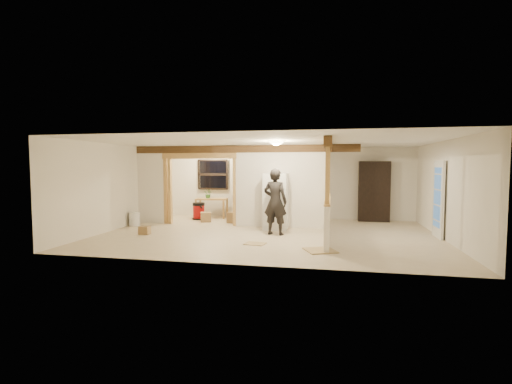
% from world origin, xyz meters
% --- Properties ---
extents(floor, '(9.00, 6.50, 0.01)m').
position_xyz_m(floor, '(0.00, 0.00, -0.01)').
color(floor, beige).
rests_on(floor, ground).
extents(ceiling, '(9.00, 6.50, 0.01)m').
position_xyz_m(ceiling, '(0.00, 0.00, 2.50)').
color(ceiling, white).
extents(wall_back, '(9.00, 0.01, 2.50)m').
position_xyz_m(wall_back, '(0.00, 3.25, 1.25)').
color(wall_back, silver).
rests_on(wall_back, floor).
extents(wall_front, '(9.00, 0.01, 2.50)m').
position_xyz_m(wall_front, '(0.00, -3.25, 1.25)').
color(wall_front, silver).
rests_on(wall_front, floor).
extents(wall_left, '(0.01, 6.50, 2.50)m').
position_xyz_m(wall_left, '(-4.50, 0.00, 1.25)').
color(wall_left, silver).
rests_on(wall_left, floor).
extents(wall_right, '(0.01, 6.50, 2.50)m').
position_xyz_m(wall_right, '(4.50, 0.00, 1.25)').
color(wall_right, silver).
rests_on(wall_right, floor).
extents(partition_left_stub, '(0.90, 0.12, 2.50)m').
position_xyz_m(partition_left_stub, '(-4.05, 1.20, 1.25)').
color(partition_left_stub, silver).
rests_on(partition_left_stub, floor).
extents(partition_center, '(2.80, 0.12, 2.50)m').
position_xyz_m(partition_center, '(0.20, 1.20, 1.25)').
color(partition_center, silver).
rests_on(partition_center, floor).
extents(doorway_frame, '(2.46, 0.14, 2.20)m').
position_xyz_m(doorway_frame, '(-2.40, 1.20, 1.10)').
color(doorway_frame, tan).
rests_on(doorway_frame, floor).
extents(header_beam_back, '(7.00, 0.18, 0.22)m').
position_xyz_m(header_beam_back, '(-1.00, 1.20, 2.38)').
color(header_beam_back, '#53371C').
rests_on(header_beam_back, ceiling).
extents(header_beam_right, '(0.18, 3.30, 0.22)m').
position_xyz_m(header_beam_right, '(1.60, -0.40, 2.38)').
color(header_beam_right, '#53371C').
rests_on(header_beam_right, ceiling).
extents(pony_wall, '(0.12, 3.20, 1.00)m').
position_xyz_m(pony_wall, '(1.60, -0.40, 0.50)').
color(pony_wall, silver).
rests_on(pony_wall, floor).
extents(stud_partition, '(0.14, 3.20, 1.32)m').
position_xyz_m(stud_partition, '(1.60, -0.40, 1.66)').
color(stud_partition, tan).
rests_on(stud_partition, pony_wall).
extents(window_back, '(1.12, 0.10, 1.10)m').
position_xyz_m(window_back, '(-2.60, 3.17, 1.55)').
color(window_back, black).
rests_on(window_back, wall_back).
extents(french_door, '(0.12, 0.86, 2.00)m').
position_xyz_m(french_door, '(4.42, 0.40, 1.00)').
color(french_door, white).
rests_on(french_door, floor).
extents(ceiling_dome_main, '(0.36, 0.36, 0.16)m').
position_xyz_m(ceiling_dome_main, '(0.30, -0.50, 2.48)').
color(ceiling_dome_main, '#FFEABF').
rests_on(ceiling_dome_main, ceiling).
extents(ceiling_dome_util, '(0.32, 0.32, 0.14)m').
position_xyz_m(ceiling_dome_util, '(-2.50, 2.30, 2.48)').
color(ceiling_dome_util, '#FFEABF').
rests_on(ceiling_dome_util, ceiling).
extents(hanging_bulb, '(0.07, 0.07, 0.07)m').
position_xyz_m(hanging_bulb, '(-2.00, 1.60, 2.18)').
color(hanging_bulb, '#FFD88C').
rests_on(hanging_bulb, ceiling).
extents(refrigerator, '(0.68, 0.66, 1.65)m').
position_xyz_m(refrigerator, '(0.10, 0.81, 0.83)').
color(refrigerator, white).
rests_on(refrigerator, floor).
extents(woman, '(0.74, 0.57, 1.80)m').
position_xyz_m(woman, '(0.21, -0.05, 0.90)').
color(woman, black).
rests_on(woman, floor).
extents(work_table, '(1.18, 0.70, 0.70)m').
position_xyz_m(work_table, '(-2.52, 2.75, 0.35)').
color(work_table, tan).
rests_on(work_table, floor).
extents(potted_plant, '(0.35, 0.32, 0.33)m').
position_xyz_m(potted_plant, '(-2.64, 2.76, 0.86)').
color(potted_plant, '#265C26').
rests_on(potted_plant, work_table).
extents(shop_vac, '(0.59, 0.59, 0.60)m').
position_xyz_m(shop_vac, '(-2.83, 2.26, 0.30)').
color(shop_vac, '#960909').
rests_on(shop_vac, floor).
extents(bookshelf, '(1.01, 0.34, 2.02)m').
position_xyz_m(bookshelf, '(3.10, 3.01, 1.01)').
color(bookshelf, black).
rests_on(bookshelf, floor).
extents(bucket, '(0.37, 0.37, 0.43)m').
position_xyz_m(bucket, '(-4.30, 0.53, 0.21)').
color(bucket, silver).
rests_on(bucket, floor).
extents(box_util_a, '(0.46, 0.41, 0.34)m').
position_xyz_m(box_util_a, '(-1.42, 1.78, 0.17)').
color(box_util_a, '#987549').
rests_on(box_util_a, floor).
extents(box_util_b, '(0.44, 0.44, 0.32)m').
position_xyz_m(box_util_b, '(-2.41, 1.80, 0.16)').
color(box_util_b, '#987549').
rests_on(box_util_b, floor).
extents(box_front, '(0.28, 0.23, 0.22)m').
position_xyz_m(box_front, '(-3.29, -0.71, 0.11)').
color(box_front, '#987549').
rests_on(box_front, floor).
extents(floor_panel_near, '(0.82, 0.82, 0.02)m').
position_xyz_m(floor_panel_near, '(1.46, -1.78, 0.01)').
color(floor_panel_near, tan).
rests_on(floor_panel_near, floor).
extents(floor_panel_far, '(0.53, 0.46, 0.02)m').
position_xyz_m(floor_panel_far, '(-0.08, -1.35, 0.01)').
color(floor_panel_far, tan).
rests_on(floor_panel_far, floor).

